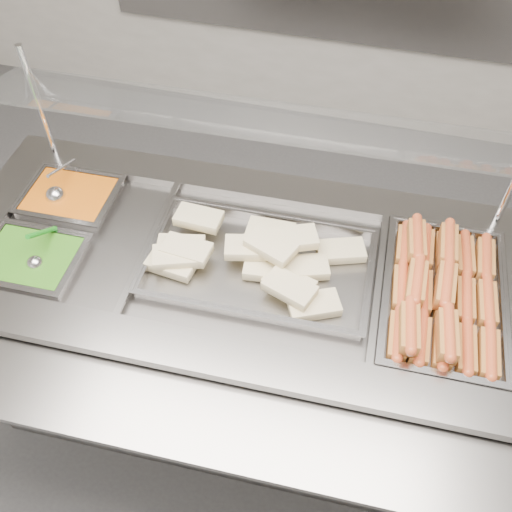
% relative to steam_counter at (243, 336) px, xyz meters
% --- Properties ---
extents(ground, '(6.00, 6.00, 0.00)m').
position_rel_steam_counter_xyz_m(ground, '(0.07, -0.32, -0.48)').
color(ground, '#4C4C4F').
rests_on(ground, ground).
extents(steam_counter, '(2.03, 0.95, 0.96)m').
position_rel_steam_counter_xyz_m(steam_counter, '(0.00, 0.00, 0.00)').
color(steam_counter, slate).
rests_on(steam_counter, ground).
extents(tray_rail, '(1.92, 0.46, 0.06)m').
position_rel_steam_counter_xyz_m(tray_rail, '(0.02, -0.54, 0.43)').
color(tray_rail, gray).
rests_on(tray_rail, steam_counter).
extents(sneeze_guard, '(1.76, 0.37, 0.47)m').
position_rel_steam_counter_xyz_m(sneeze_guard, '(-0.01, 0.23, 0.87)').
color(sneeze_guard, silver).
rests_on(sneeze_guard, steam_counter).
extents(pan_hotdogs, '(0.38, 0.60, 0.11)m').
position_rel_steam_counter_xyz_m(pan_hotdogs, '(0.66, 0.02, 0.43)').
color(pan_hotdogs, gray).
rests_on(pan_hotdogs, steam_counter).
extents(pan_wraps, '(0.74, 0.45, 0.07)m').
position_rel_steam_counter_xyz_m(pan_wraps, '(0.06, 0.00, 0.45)').
color(pan_wraps, gray).
rests_on(pan_wraps, steam_counter).
extents(pan_beans, '(0.33, 0.27, 0.11)m').
position_rel_steam_counter_xyz_m(pan_beans, '(-0.69, 0.13, 0.44)').
color(pan_beans, gray).
rests_on(pan_beans, steam_counter).
extents(pan_peas, '(0.33, 0.27, 0.11)m').
position_rel_steam_counter_xyz_m(pan_peas, '(-0.68, -0.18, 0.44)').
color(pan_peas, gray).
rests_on(pan_peas, steam_counter).
extents(hotdogs_in_buns, '(0.34, 0.56, 0.12)m').
position_rel_steam_counter_xyz_m(hotdogs_in_buns, '(0.65, 0.02, 0.48)').
color(hotdogs_in_buns, '#A15621').
rests_on(hotdogs_in_buns, pan_hotdogs).
extents(tortilla_wraps, '(0.71, 0.39, 0.10)m').
position_rel_steam_counter_xyz_m(tortilla_wraps, '(0.04, 0.01, 0.49)').
color(tortilla_wraps, beige).
rests_on(tortilla_wraps, pan_wraps).
extents(ladle, '(0.07, 0.21, 0.14)m').
position_rel_steam_counter_xyz_m(ladle, '(-0.73, 0.11, 0.49)').
color(ladle, silver).
rests_on(ladle, pan_beans).
extents(serving_spoon, '(0.06, 0.19, 0.15)m').
position_rel_steam_counter_xyz_m(serving_spoon, '(-0.65, -0.18, 0.49)').
color(serving_spoon, silver).
rests_on(serving_spoon, pan_peas).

